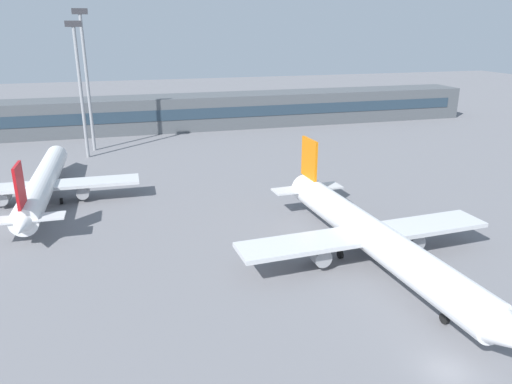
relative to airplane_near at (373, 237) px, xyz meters
The scene contains 6 objects.
ground_plane 21.35m from the airplane_near, 99.04° to the left, with size 400.00×400.00×0.00m, color slate.
terminal_building 87.16m from the airplane_near, 92.18° to the left, with size 152.40×12.13×9.00m.
airplane_near is the anchor object (origin of this frame).
airplane_mid 52.82m from the airplane_near, 139.57° to the left, with size 29.85×42.93×10.62m.
floodlight_tower_west 77.07m from the airplane_near, 116.39° to the left, with size 3.20×0.80×30.51m.
floodlight_tower_east 71.93m from the airplane_near, 119.46° to the left, with size 3.20×0.80×28.01m.
Camera 1 is at (-24.15, -27.87, 27.07)m, focal length 34.27 mm.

